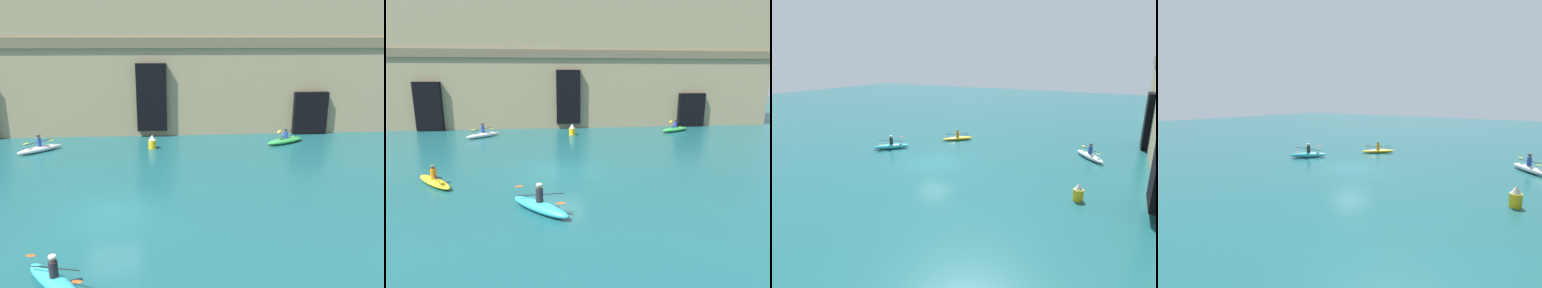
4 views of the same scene
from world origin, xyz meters
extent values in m
plane|color=#195156|center=(0.00, 0.00, 0.00)|extent=(120.00, 120.00, 0.00)
ellipsoid|color=yellow|center=(-6.56, -1.64, 0.17)|extent=(2.56, 2.65, 0.33)
cylinder|color=orange|center=(-6.56, -1.64, 0.58)|extent=(0.29, 0.29, 0.51)
sphere|color=brown|center=(-6.56, -1.64, 0.93)|extent=(0.18, 0.18, 0.18)
cylinder|color=#4C6B4C|center=(-6.56, -1.64, 1.00)|extent=(0.23, 0.23, 0.06)
cylinder|color=black|center=(-6.56, -1.64, 0.61)|extent=(1.02, 1.97, 0.22)
ellipsoid|color=black|center=(-6.12, -2.51, 0.69)|extent=(0.36, 0.48, 0.09)
ellipsoid|color=black|center=(-7.00, -0.77, 0.53)|extent=(0.36, 0.48, 0.09)
ellipsoid|color=white|center=(-6.54, 10.48, 0.22)|extent=(2.86, 2.61, 0.44)
cylinder|color=#2D47B7|center=(-6.54, 10.48, 0.73)|extent=(0.29, 0.29, 0.58)
sphere|color=#9E704C|center=(-6.54, 10.48, 1.13)|extent=(0.22, 0.22, 0.22)
cylinder|color=#232328|center=(-6.54, 10.48, 1.22)|extent=(0.27, 0.27, 0.06)
cylinder|color=black|center=(-6.54, 10.48, 0.76)|extent=(1.58, 1.43, 0.16)
ellipsoid|color=yellow|center=(-7.23, 9.86, 0.81)|extent=(0.45, 0.43, 0.08)
ellipsoid|color=yellow|center=(-5.85, 11.10, 0.70)|extent=(0.45, 0.43, 0.08)
ellipsoid|color=#33B2C6|center=(-1.16, -5.30, 0.22)|extent=(2.64, 2.62, 0.44)
cylinder|color=#232328|center=(-1.16, -5.30, 0.71)|extent=(0.30, 0.30, 0.55)
sphere|color=#9E704C|center=(-1.16, -5.30, 1.09)|extent=(0.20, 0.20, 0.20)
cylinder|color=silver|center=(-1.16, -5.30, 1.17)|extent=(0.25, 0.25, 0.06)
cylinder|color=black|center=(-1.16, -5.30, 0.74)|extent=(1.91, 1.10, 0.50)
ellipsoid|color=#D84C19|center=(-2.00, -4.82, 0.95)|extent=(0.47, 0.37, 0.14)
ellipsoid|color=#D84C19|center=(-0.32, -5.77, 0.54)|extent=(0.47, 0.37, 0.14)
cylinder|color=yellow|center=(1.55, 10.80, 0.32)|extent=(0.57, 0.57, 0.65)
cone|color=white|center=(1.55, 10.80, 0.85)|extent=(0.48, 0.48, 0.40)
camera|label=1|loc=(2.56, -16.16, 7.91)|focal=35.00mm
camera|label=2|loc=(-0.80, -16.74, 5.43)|focal=28.00mm
camera|label=3|loc=(18.11, 12.53, 7.61)|focal=28.00mm
camera|label=4|loc=(16.93, 12.59, 5.04)|focal=28.00mm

